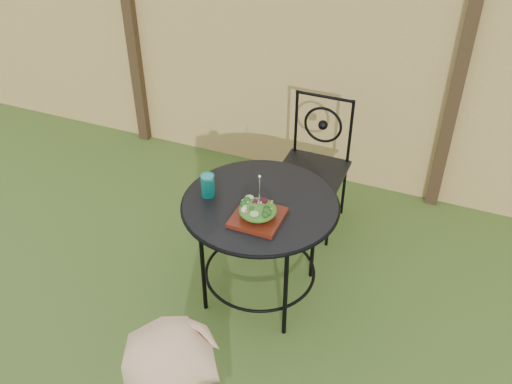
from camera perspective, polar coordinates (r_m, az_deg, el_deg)
ground at (r=3.48m, az=-10.97°, el=-15.89°), size 60.00×60.00×0.00m
fence at (r=4.49m, az=2.59°, el=13.00°), size 8.00×0.12×1.90m
patio_table at (r=3.37m, az=0.42°, el=-2.91°), size 0.92×0.92×0.72m
patio_chair at (r=4.06m, az=5.87°, el=3.03°), size 0.46×0.46×0.95m
salad_plate at (r=3.15m, az=0.18°, el=-2.56°), size 0.27×0.27×0.02m
salad at (r=3.12m, az=0.18°, el=-1.81°), size 0.21×0.21×0.08m
fork at (r=3.04m, az=0.36°, el=0.08°), size 0.01×0.01×0.18m
drinking_glass at (r=3.31m, az=-4.84°, el=0.66°), size 0.08×0.08×0.14m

